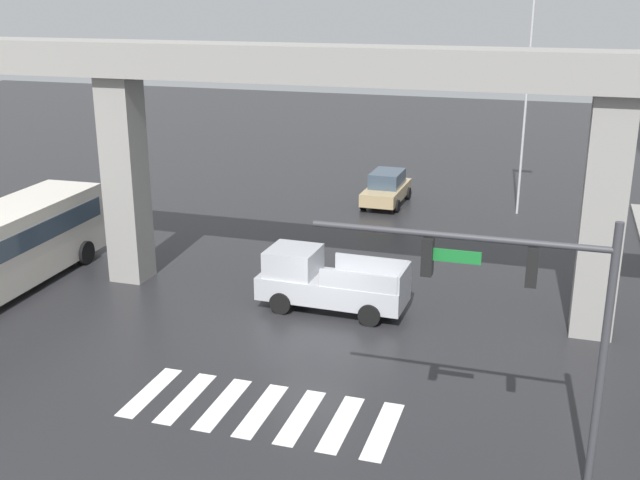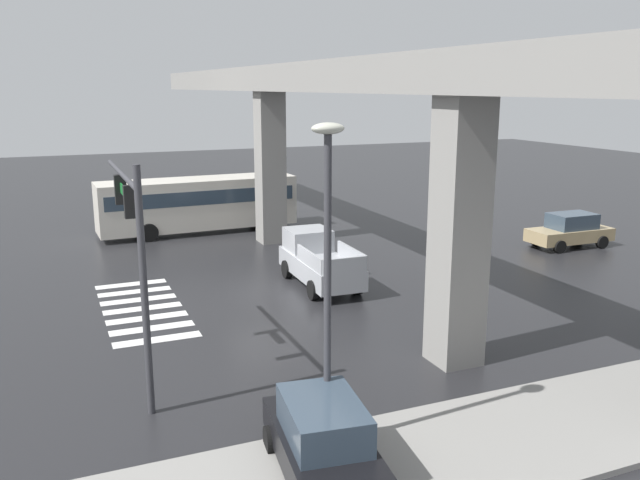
{
  "view_description": "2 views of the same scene",
  "coord_description": "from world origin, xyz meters",
  "views": [
    {
      "loc": [
        6.86,
        -21.28,
        10.57
      ],
      "look_at": [
        -0.81,
        3.22,
        2.26
      ],
      "focal_mm": 43.24,
      "sensor_mm": 36.0,
      "label": 1
    },
    {
      "loc": [
        23.66,
        -7.46,
        7.93
      ],
      "look_at": [
        -0.07,
        2.48,
        1.93
      ],
      "focal_mm": 37.04,
      "sensor_mm": 36.0,
      "label": 2
    }
  ],
  "objects": [
    {
      "name": "ground_plane",
      "position": [
        0.0,
        0.0,
        0.0
      ],
      "size": [
        120.0,
        120.0,
        0.0
      ],
      "primitive_type": "plane",
      "color": "#232326"
    },
    {
      "name": "crosswalk_stripes",
      "position": [
        -0.0,
        -4.59,
        0.01
      ],
      "size": [
        7.15,
        2.8,
        0.01
      ],
      "color": "silver",
      "rests_on": "ground"
    },
    {
      "name": "elevated_overpass",
      "position": [
        0.0,
        3.21,
        7.6
      ],
      "size": [
        59.13,
        1.96,
        8.91
      ],
      "color": "gray",
      "rests_on": "ground"
    },
    {
      "name": "pickup_truck",
      "position": [
        -0.43,
        2.53,
        0.99
      ],
      "size": [
        5.15,
        2.19,
        2.08
      ],
      "color": "#A8AAAF",
      "rests_on": "ground"
    },
    {
      "name": "sedan_tan",
      "position": [
        -1.43,
        16.75,
        0.85
      ],
      "size": [
        2.02,
        4.33,
        1.72
      ],
      "color": "tan",
      "rests_on": "ground"
    },
    {
      "name": "traffic_signal_mast",
      "position": [
        6.47,
        -5.52,
        4.39
      ],
      "size": [
        6.49,
        0.32,
        6.2
      ],
      "color": "#38383D",
      "rests_on": "ground"
    },
    {
      "name": "flagpole",
      "position": [
        5.29,
        16.95,
        6.68
      ],
      "size": [
        1.16,
        0.12,
        11.7
      ],
      "color": "silver",
      "rests_on": "ground"
    }
  ]
}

